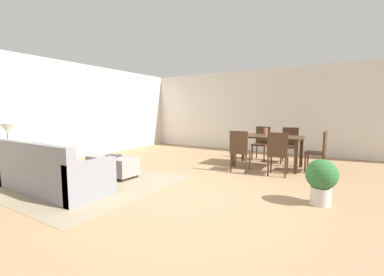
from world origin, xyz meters
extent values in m
plane|color=#9E7A56|center=(0.00, 0.00, 0.00)|extent=(10.80, 10.80, 0.00)
cube|color=silver|center=(0.00, 5.00, 1.35)|extent=(9.00, 0.12, 2.70)
cube|color=silver|center=(-4.50, 0.50, 1.35)|extent=(0.12, 11.00, 2.70)
cube|color=gray|center=(-2.03, -0.43, 0.00)|extent=(3.00, 2.80, 0.01)
cube|color=gray|center=(-2.10, -1.00, 0.21)|extent=(2.15, 0.85, 0.42)
cube|color=gray|center=(-2.10, -1.34, 0.64)|extent=(2.15, 0.16, 0.44)
cube|color=gray|center=(-3.11, -1.00, 0.31)|extent=(0.14, 0.85, 0.62)
cube|color=gray|center=(-1.10, -1.00, 0.31)|extent=(0.14, 0.85, 0.62)
cube|color=beige|center=(-2.52, -1.10, 0.59)|extent=(0.34, 0.10, 0.34)
cube|color=beige|center=(-1.68, -1.08, 0.61)|extent=(0.38, 0.13, 0.38)
cube|color=gray|center=(-1.95, 0.15, 0.24)|extent=(1.09, 0.49, 0.35)
cylinder|color=#422B1C|center=(-2.45, 0.34, 0.03)|extent=(0.05, 0.05, 0.06)
cylinder|color=#422B1C|center=(-1.45, 0.34, 0.03)|extent=(0.05, 0.05, 0.06)
cylinder|color=#422B1C|center=(-2.45, -0.05, 0.03)|extent=(0.05, 0.05, 0.06)
cylinder|color=#422B1C|center=(-1.45, -0.05, 0.03)|extent=(0.05, 0.05, 0.06)
cube|color=olive|center=(-3.48, -1.09, 0.58)|extent=(0.40, 0.40, 0.03)
cylinder|color=olive|center=(-3.65, -0.92, 0.28)|extent=(0.04, 0.04, 0.56)
cylinder|color=olive|center=(-3.31, -0.92, 0.28)|extent=(0.04, 0.04, 0.56)
cylinder|color=olive|center=(-3.31, -1.26, 0.28)|extent=(0.04, 0.04, 0.56)
cylinder|color=brown|center=(-3.48, -1.09, 0.61)|extent=(0.16, 0.16, 0.02)
cylinder|color=brown|center=(-3.48, -1.09, 0.78)|extent=(0.02, 0.02, 0.32)
cone|color=beige|center=(-3.48, -1.09, 1.03)|extent=(0.26, 0.26, 0.18)
cube|color=#422B1C|center=(0.53, 2.75, 0.74)|extent=(1.58, 0.86, 0.04)
cube|color=#422B1C|center=(-0.20, 3.12, 0.36)|extent=(0.07, 0.07, 0.72)
cube|color=#422B1C|center=(1.26, 3.12, 0.36)|extent=(0.07, 0.07, 0.72)
cube|color=#422B1C|center=(-0.20, 2.38, 0.36)|extent=(0.07, 0.07, 0.72)
cube|color=#422B1C|center=(1.26, 2.38, 0.36)|extent=(0.07, 0.07, 0.72)
cube|color=#422B1C|center=(0.14, 2.01, 0.43)|extent=(0.43, 0.43, 0.04)
cube|color=#422B1C|center=(0.16, 1.83, 0.69)|extent=(0.40, 0.07, 0.47)
cylinder|color=#422B1C|center=(-0.04, 2.16, 0.21)|extent=(0.04, 0.04, 0.41)
cylinder|color=#422B1C|center=(0.30, 2.19, 0.21)|extent=(0.04, 0.04, 0.41)
cylinder|color=#422B1C|center=(-0.02, 1.83, 0.21)|extent=(0.04, 0.04, 0.41)
cylinder|color=#422B1C|center=(0.32, 1.85, 0.21)|extent=(0.04, 0.04, 0.41)
cube|color=#422B1C|center=(0.96, 2.05, 0.43)|extent=(0.43, 0.43, 0.04)
cube|color=#422B1C|center=(0.97, 1.87, 0.69)|extent=(0.40, 0.07, 0.47)
cylinder|color=#422B1C|center=(0.78, 2.21, 0.21)|extent=(0.04, 0.04, 0.41)
cylinder|color=#422B1C|center=(1.11, 2.23, 0.21)|extent=(0.04, 0.04, 0.41)
cylinder|color=#422B1C|center=(0.80, 1.87, 0.21)|extent=(0.04, 0.04, 0.41)
cylinder|color=#422B1C|center=(1.14, 1.89, 0.21)|extent=(0.04, 0.04, 0.41)
cube|color=#422B1C|center=(0.15, 3.50, 0.43)|extent=(0.43, 0.43, 0.04)
cube|color=#422B1C|center=(0.16, 3.68, 0.69)|extent=(0.40, 0.07, 0.47)
cylinder|color=#422B1C|center=(0.31, 3.32, 0.21)|extent=(0.04, 0.04, 0.41)
cylinder|color=#422B1C|center=(-0.03, 3.34, 0.21)|extent=(0.04, 0.04, 0.41)
cylinder|color=#422B1C|center=(0.33, 3.66, 0.21)|extent=(0.04, 0.04, 0.41)
cylinder|color=#422B1C|center=(-0.01, 3.68, 0.21)|extent=(0.04, 0.04, 0.41)
cube|color=#422B1C|center=(0.91, 3.49, 0.43)|extent=(0.43, 0.43, 0.04)
cube|color=#422B1C|center=(0.90, 3.67, 0.69)|extent=(0.40, 0.07, 0.47)
cylinder|color=#422B1C|center=(1.09, 3.33, 0.21)|extent=(0.04, 0.04, 0.41)
cylinder|color=#422B1C|center=(0.75, 3.31, 0.21)|extent=(0.04, 0.04, 0.41)
cylinder|color=#422B1C|center=(1.07, 3.67, 0.21)|extent=(0.04, 0.04, 0.41)
cylinder|color=#422B1C|center=(0.73, 3.64, 0.21)|extent=(0.04, 0.04, 0.41)
cube|color=#422B1C|center=(1.59, 2.76, 0.43)|extent=(0.42, 0.42, 0.04)
cube|color=#422B1C|center=(1.77, 2.76, 0.69)|extent=(0.06, 0.40, 0.47)
cylinder|color=#422B1C|center=(1.42, 2.60, 0.21)|extent=(0.04, 0.04, 0.41)
cylinder|color=#422B1C|center=(1.43, 2.94, 0.21)|extent=(0.04, 0.04, 0.41)
cylinder|color=#422B1C|center=(1.76, 2.59, 0.21)|extent=(0.04, 0.04, 0.41)
cylinder|color=#422B1C|center=(1.77, 2.93, 0.21)|extent=(0.04, 0.04, 0.41)
cylinder|color=#B26659|center=(0.49, 2.74, 0.85)|extent=(0.08, 0.08, 0.19)
cube|color=#333338|center=(-1.95, 0.19, 0.43)|extent=(0.30, 0.25, 0.03)
cylinder|color=beige|center=(1.89, 0.63, 0.13)|extent=(0.28, 0.28, 0.26)
sphere|color=#2D6633|center=(1.89, 0.63, 0.45)|extent=(0.44, 0.44, 0.44)
camera|label=1|loc=(2.16, -3.39, 1.36)|focal=23.68mm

